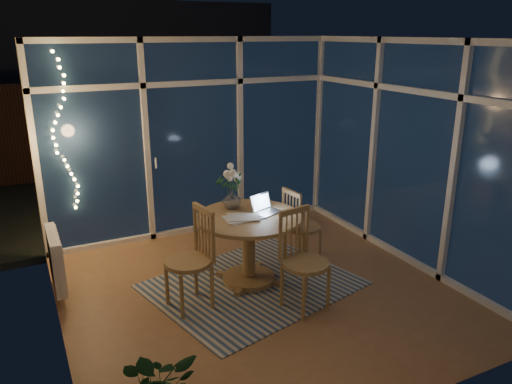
% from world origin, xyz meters
% --- Properties ---
extents(floor, '(4.00, 4.00, 0.00)m').
position_xyz_m(floor, '(0.00, 0.00, 0.00)').
color(floor, '#9A6E43').
rests_on(floor, ground).
extents(ceiling, '(4.00, 4.00, 0.00)m').
position_xyz_m(ceiling, '(0.00, 0.00, 2.60)').
color(ceiling, silver).
rests_on(ceiling, wall_back).
extents(wall_back, '(4.00, 0.04, 2.60)m').
position_xyz_m(wall_back, '(0.00, 2.00, 1.30)').
color(wall_back, beige).
rests_on(wall_back, floor).
extents(wall_front, '(4.00, 0.04, 2.60)m').
position_xyz_m(wall_front, '(0.00, -2.00, 1.30)').
color(wall_front, beige).
rests_on(wall_front, floor).
extents(wall_left, '(0.04, 4.00, 2.60)m').
position_xyz_m(wall_left, '(-2.00, 0.00, 1.30)').
color(wall_left, beige).
rests_on(wall_left, floor).
extents(wall_right, '(0.04, 4.00, 2.60)m').
position_xyz_m(wall_right, '(2.00, 0.00, 1.30)').
color(wall_right, beige).
rests_on(wall_right, floor).
extents(window_wall_back, '(4.00, 0.10, 2.60)m').
position_xyz_m(window_wall_back, '(0.00, 1.96, 1.30)').
color(window_wall_back, white).
rests_on(window_wall_back, floor).
extents(window_wall_right, '(0.10, 4.00, 2.60)m').
position_xyz_m(window_wall_right, '(1.96, 0.00, 1.30)').
color(window_wall_right, white).
rests_on(window_wall_right, floor).
extents(radiator, '(0.10, 0.70, 0.58)m').
position_xyz_m(radiator, '(-1.94, 0.90, 0.40)').
color(radiator, white).
rests_on(radiator, wall_left).
extents(fairy_lights, '(0.24, 0.10, 1.85)m').
position_xyz_m(fairy_lights, '(-1.65, 1.88, 1.52)').
color(fairy_lights, '#FFCC66').
rests_on(fairy_lights, window_wall_back).
extents(garden_patio, '(12.00, 6.00, 0.10)m').
position_xyz_m(garden_patio, '(0.50, 5.00, -0.06)').
color(garden_patio, black).
rests_on(garden_patio, ground).
extents(garden_fence, '(11.00, 0.08, 1.80)m').
position_xyz_m(garden_fence, '(0.00, 5.50, 0.90)').
color(garden_fence, '#341C12').
rests_on(garden_fence, ground).
extents(neighbour_roof, '(7.00, 3.00, 2.20)m').
position_xyz_m(neighbour_roof, '(0.30, 8.50, 2.20)').
color(neighbour_roof, '#353940').
rests_on(neighbour_roof, ground).
extents(garden_shrubs, '(0.90, 0.90, 0.90)m').
position_xyz_m(garden_shrubs, '(-0.80, 3.40, 0.45)').
color(garden_shrubs, black).
rests_on(garden_shrubs, ground).
extents(rug, '(2.43, 2.13, 0.01)m').
position_xyz_m(rug, '(-0.01, 0.16, 0.01)').
color(rug, beige).
rests_on(rug, floor).
extents(dining_table, '(1.38, 1.38, 0.78)m').
position_xyz_m(dining_table, '(-0.01, 0.26, 0.39)').
color(dining_table, olive).
rests_on(dining_table, floor).
extents(chair_left, '(0.56, 0.56, 1.05)m').
position_xyz_m(chair_left, '(-0.78, 0.04, 0.53)').
color(chair_left, olive).
rests_on(chair_left, floor).
extents(chair_right, '(0.49, 0.49, 0.95)m').
position_xyz_m(chair_right, '(0.77, 0.43, 0.47)').
color(chair_right, olive).
rests_on(chair_right, floor).
extents(chair_front, '(0.56, 0.56, 1.03)m').
position_xyz_m(chair_front, '(0.24, -0.50, 0.52)').
color(chair_front, olive).
rests_on(chair_front, floor).
extents(laptop, '(0.36, 0.34, 0.21)m').
position_xyz_m(laptop, '(0.21, 0.26, 0.88)').
color(laptop, '#B9B9BD').
rests_on(laptop, dining_table).
extents(flower_vase, '(0.24, 0.24, 0.21)m').
position_xyz_m(flower_vase, '(-0.08, 0.57, 0.88)').
color(flower_vase, silver).
rests_on(flower_vase, dining_table).
extents(bowl, '(0.18, 0.18, 0.04)m').
position_xyz_m(bowl, '(0.28, 0.51, 0.80)').
color(bowl, white).
rests_on(bowl, dining_table).
extents(newspapers, '(0.37, 0.30, 0.02)m').
position_xyz_m(newspapers, '(-0.12, 0.20, 0.79)').
color(newspapers, beige).
rests_on(newspapers, dining_table).
extents(phone, '(0.11, 0.06, 0.01)m').
position_xyz_m(phone, '(0.07, 0.14, 0.78)').
color(phone, black).
rests_on(phone, dining_table).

